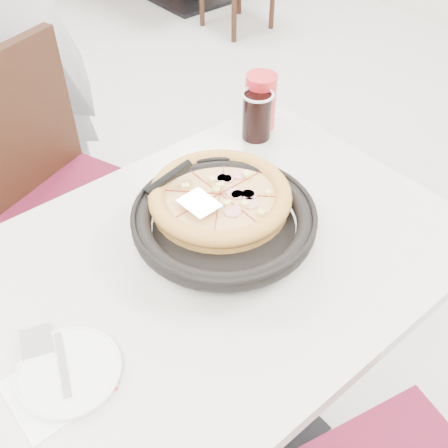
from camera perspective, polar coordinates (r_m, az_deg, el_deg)
floor at (r=2.08m, az=-3.71°, el=-6.95°), size 7.00×7.00×0.00m
main_table at (r=1.45m, az=-2.21°, el=-14.21°), size 1.30×0.95×0.75m
chair_far at (r=1.79m, az=-15.48°, el=2.50°), size 0.54×0.54×0.95m
trivet at (r=1.20m, az=-2.68°, el=-0.74°), size 0.14×0.14×0.04m
pizza_pan at (r=1.17m, az=-0.00°, el=-0.29°), size 0.36×0.36×0.01m
pizza at (r=1.21m, az=-0.44°, el=2.54°), size 0.36×0.36×0.02m
pizza_server at (r=1.15m, az=-2.71°, el=2.26°), size 0.07×0.09×0.00m
napkin at (r=1.02m, az=-18.06°, el=-16.69°), size 0.15×0.15×0.00m
side_plate at (r=1.02m, az=-16.49°, el=-15.15°), size 0.21×0.21×0.01m
fork at (r=1.02m, az=-17.17°, el=-14.40°), size 0.06×0.14×0.00m
cola_glass at (r=1.49m, az=3.59°, el=11.57°), size 0.09×0.09×0.13m
red_cup at (r=1.54m, az=3.98°, el=13.18°), size 0.10×0.10×0.16m
diner_person at (r=2.07m, az=-23.23°, el=21.19°), size 0.79×0.67×1.86m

